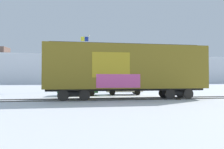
{
  "coord_description": "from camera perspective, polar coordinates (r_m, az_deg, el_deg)",
  "views": [
    {
      "loc": [
        -4.52,
        -17.21,
        1.77
      ],
      "look_at": [
        -1.16,
        2.61,
        2.22
      ],
      "focal_mm": 32.29,
      "sensor_mm": 36.0,
      "label": 1
    }
  ],
  "objects": [
    {
      "name": "ground_plane",
      "position": [
        17.88,
        5.09,
        -6.96
      ],
      "size": [
        260.0,
        260.0,
        0.0
      ],
      "primitive_type": "plane",
      "color": "silver"
    },
    {
      "name": "parked_car_white",
      "position": [
        22.95,
        3.23,
        -3.5
      ],
      "size": [
        4.22,
        2.28,
        1.77
      ],
      "color": "silver",
      "rests_on": "ground_plane"
    },
    {
      "name": "parked_car_green",
      "position": [
        21.9,
        -9.62,
        -3.74
      ],
      "size": [
        4.3,
        2.19,
        1.62
      ],
      "color": "#1E5933",
      "rests_on": "ground_plane"
    },
    {
      "name": "track",
      "position": [
        18.03,
        7.08,
        -6.78
      ],
      "size": [
        60.02,
        3.12,
        0.08
      ],
      "color": "#4C4742",
      "rests_on": "ground_plane"
    },
    {
      "name": "freight_car",
      "position": [
        17.74,
        4.2,
        1.84
      ],
      "size": [
        13.93,
        2.99,
        4.9
      ],
      "color": "olive",
      "rests_on": "ground_plane"
    },
    {
      "name": "hillside",
      "position": [
        89.73,
        -6.77,
        0.88
      ],
      "size": [
        158.66,
        42.49,
        15.13
      ],
      "color": "silver",
      "rests_on": "ground_plane"
    },
    {
      "name": "flagpole",
      "position": [
        30.69,
        -6.94,
        5.06
      ],
      "size": [
        1.26,
        0.32,
        8.43
      ],
      "color": "silver",
      "rests_on": "ground_plane"
    }
  ]
}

